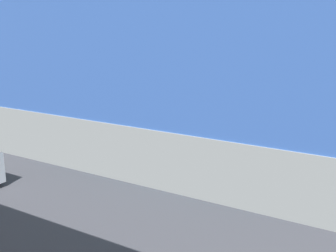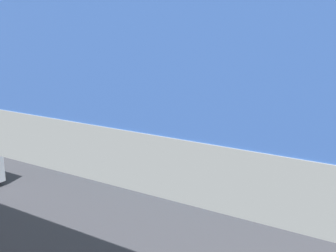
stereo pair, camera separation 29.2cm
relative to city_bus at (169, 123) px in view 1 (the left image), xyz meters
name	(u,v)px [view 1 (the left image)]	position (x,y,z in m)	size (l,w,h in m)	color
ground	(193,172)	(-1.50, 0.48, -1.88)	(80.00, 80.00, 0.00)	#38383D
city_bus	(169,123)	(0.00, 0.00, 0.00)	(11.54, 2.85, 3.15)	#0C8493
lane_dash_left	(305,171)	(-5.50, -2.17, -1.88)	(2.00, 0.20, 0.01)	silver
lane_dash_centre	(219,156)	(-1.50, -2.17, -1.88)	(2.00, 0.20, 0.01)	silver
lane_dash_right	(150,144)	(2.50, -2.17, -1.88)	(2.00, 0.20, 0.01)	silver
lane_dash_rightmost	(92,134)	(6.50, -2.17, -1.88)	(2.00, 0.20, 0.01)	silver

